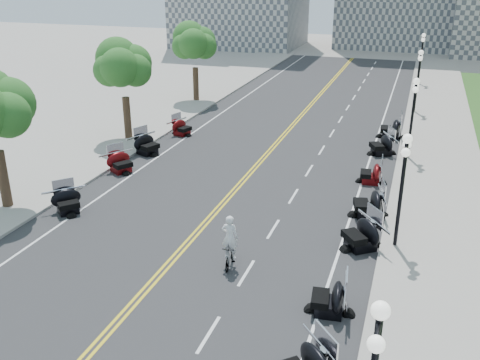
% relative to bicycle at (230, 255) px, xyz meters
% --- Properties ---
extents(ground, '(160.00, 160.00, 0.00)m').
position_rel_bicycle_xyz_m(ground, '(-2.40, -0.34, -0.50)').
color(ground, gray).
extents(road, '(16.00, 90.00, 0.01)m').
position_rel_bicycle_xyz_m(road, '(-2.40, 9.66, -0.49)').
color(road, '#333335').
rests_on(road, ground).
extents(centerline_yellow_a, '(0.12, 90.00, 0.00)m').
position_rel_bicycle_xyz_m(centerline_yellow_a, '(-2.52, 9.66, -0.48)').
color(centerline_yellow_a, yellow).
rests_on(centerline_yellow_a, road).
extents(centerline_yellow_b, '(0.12, 90.00, 0.00)m').
position_rel_bicycle_xyz_m(centerline_yellow_b, '(-2.28, 9.66, -0.48)').
color(centerline_yellow_b, yellow).
rests_on(centerline_yellow_b, road).
extents(edge_line_north, '(0.12, 90.00, 0.00)m').
position_rel_bicycle_xyz_m(edge_line_north, '(4.00, 9.66, -0.48)').
color(edge_line_north, white).
rests_on(edge_line_north, road).
extents(edge_line_south, '(0.12, 90.00, 0.00)m').
position_rel_bicycle_xyz_m(edge_line_south, '(-8.80, 9.66, -0.48)').
color(edge_line_south, white).
rests_on(edge_line_south, road).
extents(lane_dash_5, '(0.12, 2.00, 0.00)m').
position_rel_bicycle_xyz_m(lane_dash_5, '(0.80, -4.34, -0.48)').
color(lane_dash_5, white).
rests_on(lane_dash_5, road).
extents(lane_dash_6, '(0.12, 2.00, 0.00)m').
position_rel_bicycle_xyz_m(lane_dash_6, '(0.80, -0.34, -0.48)').
color(lane_dash_6, white).
rests_on(lane_dash_6, road).
extents(lane_dash_7, '(0.12, 2.00, 0.00)m').
position_rel_bicycle_xyz_m(lane_dash_7, '(0.80, 3.66, -0.48)').
color(lane_dash_7, white).
rests_on(lane_dash_7, road).
extents(lane_dash_8, '(0.12, 2.00, 0.00)m').
position_rel_bicycle_xyz_m(lane_dash_8, '(0.80, 7.66, -0.48)').
color(lane_dash_8, white).
rests_on(lane_dash_8, road).
extents(lane_dash_9, '(0.12, 2.00, 0.00)m').
position_rel_bicycle_xyz_m(lane_dash_9, '(0.80, 11.66, -0.48)').
color(lane_dash_9, white).
rests_on(lane_dash_9, road).
extents(lane_dash_10, '(0.12, 2.00, 0.00)m').
position_rel_bicycle_xyz_m(lane_dash_10, '(0.80, 15.66, -0.48)').
color(lane_dash_10, white).
rests_on(lane_dash_10, road).
extents(lane_dash_11, '(0.12, 2.00, 0.00)m').
position_rel_bicycle_xyz_m(lane_dash_11, '(0.80, 19.66, -0.48)').
color(lane_dash_11, white).
rests_on(lane_dash_11, road).
extents(lane_dash_12, '(0.12, 2.00, 0.00)m').
position_rel_bicycle_xyz_m(lane_dash_12, '(0.80, 23.66, -0.48)').
color(lane_dash_12, white).
rests_on(lane_dash_12, road).
extents(lane_dash_13, '(0.12, 2.00, 0.00)m').
position_rel_bicycle_xyz_m(lane_dash_13, '(0.80, 27.66, -0.48)').
color(lane_dash_13, white).
rests_on(lane_dash_13, road).
extents(lane_dash_14, '(0.12, 2.00, 0.00)m').
position_rel_bicycle_xyz_m(lane_dash_14, '(0.80, 31.66, -0.48)').
color(lane_dash_14, white).
rests_on(lane_dash_14, road).
extents(lane_dash_15, '(0.12, 2.00, 0.00)m').
position_rel_bicycle_xyz_m(lane_dash_15, '(0.80, 35.66, -0.48)').
color(lane_dash_15, white).
rests_on(lane_dash_15, road).
extents(lane_dash_16, '(0.12, 2.00, 0.00)m').
position_rel_bicycle_xyz_m(lane_dash_16, '(0.80, 39.66, -0.48)').
color(lane_dash_16, white).
rests_on(lane_dash_16, road).
extents(lane_dash_17, '(0.12, 2.00, 0.00)m').
position_rel_bicycle_xyz_m(lane_dash_17, '(0.80, 43.66, -0.48)').
color(lane_dash_17, white).
rests_on(lane_dash_17, road).
extents(lane_dash_18, '(0.12, 2.00, 0.00)m').
position_rel_bicycle_xyz_m(lane_dash_18, '(0.80, 47.66, -0.48)').
color(lane_dash_18, white).
rests_on(lane_dash_18, road).
extents(lane_dash_19, '(0.12, 2.00, 0.00)m').
position_rel_bicycle_xyz_m(lane_dash_19, '(0.80, 51.66, -0.48)').
color(lane_dash_19, white).
rests_on(lane_dash_19, road).
extents(sidewalk_north, '(5.00, 90.00, 0.15)m').
position_rel_bicycle_xyz_m(sidewalk_north, '(8.10, 9.66, -0.42)').
color(sidewalk_north, '#9E9991').
rests_on(sidewalk_north, ground).
extents(sidewalk_south, '(5.00, 90.00, 0.15)m').
position_rel_bicycle_xyz_m(sidewalk_south, '(-12.90, 9.66, -0.42)').
color(sidewalk_south, '#9E9991').
rests_on(sidewalk_south, ground).
extents(street_lamp_2, '(0.50, 1.20, 4.90)m').
position_rel_bicycle_xyz_m(street_lamp_2, '(6.20, 3.66, 2.10)').
color(street_lamp_2, black).
rests_on(street_lamp_2, sidewalk_north).
extents(street_lamp_3, '(0.50, 1.20, 4.90)m').
position_rel_bicycle_xyz_m(street_lamp_3, '(6.20, 15.66, 2.10)').
color(street_lamp_3, black).
rests_on(street_lamp_3, sidewalk_north).
extents(street_lamp_4, '(0.50, 1.20, 4.90)m').
position_rel_bicycle_xyz_m(street_lamp_4, '(6.20, 27.66, 2.10)').
color(street_lamp_4, black).
rests_on(street_lamp_4, sidewalk_north).
extents(street_lamp_5, '(0.50, 1.20, 4.90)m').
position_rel_bicycle_xyz_m(street_lamp_5, '(6.20, 39.66, 2.10)').
color(street_lamp_5, black).
rests_on(street_lamp_5, sidewalk_north).
extents(tree_3, '(4.80, 4.80, 9.20)m').
position_rel_bicycle_xyz_m(tree_3, '(-12.40, 13.66, 4.25)').
color(tree_3, '#235619').
rests_on(tree_3, sidewalk_south).
extents(tree_4, '(4.80, 4.80, 9.20)m').
position_rel_bicycle_xyz_m(tree_4, '(-12.40, 25.66, 4.25)').
color(tree_4, '#235619').
rests_on(tree_4, sidewalk_south).
extents(motorcycle_n_5, '(2.09, 2.09, 1.32)m').
position_rel_bicycle_xyz_m(motorcycle_n_5, '(4.31, -1.87, 0.17)').
color(motorcycle_n_5, black).
rests_on(motorcycle_n_5, road).
extents(motorcycle_n_6, '(2.94, 2.94, 1.47)m').
position_rel_bicycle_xyz_m(motorcycle_n_6, '(4.80, 3.14, 0.24)').
color(motorcycle_n_6, black).
rests_on(motorcycle_n_6, road).
extents(motorcycle_n_7, '(2.57, 2.57, 1.50)m').
position_rel_bicycle_xyz_m(motorcycle_n_7, '(4.77, 6.40, 0.25)').
color(motorcycle_n_7, black).
rests_on(motorcycle_n_7, road).
extents(motorcycle_n_8, '(1.98, 1.98, 1.28)m').
position_rel_bicycle_xyz_m(motorcycle_n_8, '(4.44, 10.87, 0.15)').
color(motorcycle_n_8, '#590A0C').
rests_on(motorcycle_n_8, road).
extents(motorcycle_n_9, '(2.74, 2.74, 1.43)m').
position_rel_bicycle_xyz_m(motorcycle_n_9, '(4.56, 16.03, 0.22)').
color(motorcycle_n_9, black).
rests_on(motorcycle_n_9, road).
extents(motorcycle_n_10, '(2.37, 2.37, 1.54)m').
position_rel_bicycle_xyz_m(motorcycle_n_10, '(4.85, 19.86, 0.27)').
color(motorcycle_n_10, black).
rests_on(motorcycle_n_10, road).
extents(motorcycle_s_6, '(2.59, 2.59, 1.28)m').
position_rel_bicycle_xyz_m(motorcycle_s_6, '(-9.22, 2.18, 0.15)').
color(motorcycle_s_6, black).
rests_on(motorcycle_s_6, road).
extents(motorcycle_s_7, '(2.59, 2.59, 1.32)m').
position_rel_bicycle_xyz_m(motorcycle_s_7, '(-9.63, 7.91, 0.16)').
color(motorcycle_s_7, '#590A0C').
rests_on(motorcycle_s_7, road).
extents(motorcycle_s_8, '(2.61, 2.61, 1.41)m').
position_rel_bicycle_xyz_m(motorcycle_s_8, '(-9.69, 11.30, 0.21)').
color(motorcycle_s_8, black).
rests_on(motorcycle_s_8, road).
extents(motorcycle_s_9, '(2.21, 2.21, 1.24)m').
position_rel_bicycle_xyz_m(motorcycle_s_9, '(-9.31, 15.81, 0.12)').
color(motorcycle_s_9, '#590A0C').
rests_on(motorcycle_s_9, road).
extents(bicycle, '(0.69, 1.70, 0.99)m').
position_rel_bicycle_xyz_m(bicycle, '(0.00, 0.00, 0.00)').
color(bicycle, '#A51414').
rests_on(bicycle, road).
extents(cyclist_rider, '(0.69, 0.45, 1.88)m').
position_rel_bicycle_xyz_m(cyclist_rider, '(0.00, 0.00, 1.44)').
color(cyclist_rider, silver).
rests_on(cyclist_rider, bicycle).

